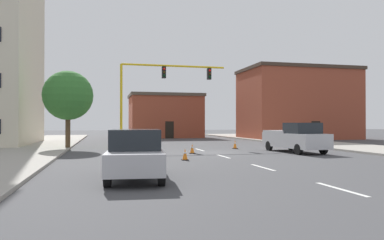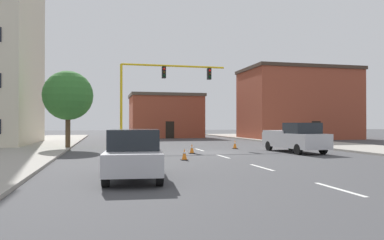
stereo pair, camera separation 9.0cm
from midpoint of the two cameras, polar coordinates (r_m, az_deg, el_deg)
ground_plane at (r=24.57m, az=2.57°, el=-5.07°), size 160.00×160.00×0.00m
sidewalk_left at (r=32.08m, az=-23.48°, el=-3.84°), size 6.00×56.00×0.14m
sidewalk_right at (r=36.92m, az=17.72°, el=-3.41°), size 6.00×56.00×0.14m
lane_stripe_seg_0 at (r=11.86m, az=21.94°, el=-9.95°), size 0.16×2.40×0.01m
lane_stripe_seg_1 at (r=16.61m, az=10.78°, el=-7.25°), size 0.16×2.40×0.01m
lane_stripe_seg_2 at (r=21.71m, az=4.77°, el=-5.66°), size 0.16×2.40×0.01m
lane_stripe_seg_3 at (r=26.98m, az=1.10°, el=-4.66°), size 0.16×2.40×0.01m
building_brick_center at (r=50.77m, az=-4.30°, el=0.65°), size 9.76×7.74×5.93m
building_row_right at (r=48.05m, az=16.04°, el=2.45°), size 13.70×8.52×8.81m
traffic_signal_gantry at (r=30.16m, az=-8.67°, el=0.11°), size 9.60×1.20×6.83m
tree_left_near at (r=29.10m, az=-18.84°, el=3.61°), size 3.71×3.71×5.90m
pickup_truck_silver at (r=25.51m, az=15.67°, el=-2.69°), size 2.33×5.51×1.99m
sedan_silver_near_left at (r=13.08m, az=-9.03°, el=-5.19°), size 2.25×4.65×1.74m
traffic_cone_roadside_a at (r=23.69m, az=-0.08°, el=-4.48°), size 0.36×0.36×0.64m
traffic_cone_roadside_b at (r=28.29m, az=6.62°, el=-3.79°), size 0.36×0.36×0.69m
traffic_cone_roadside_c at (r=19.44m, az=-1.23°, el=-5.38°), size 0.36×0.36×0.62m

